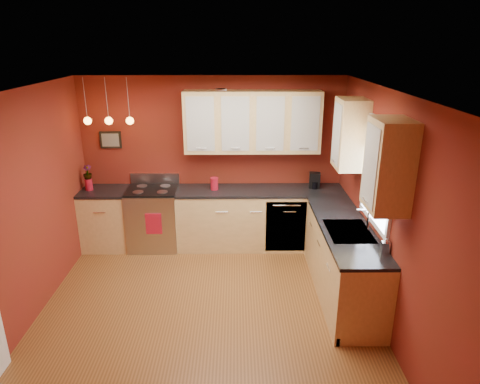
{
  "coord_description": "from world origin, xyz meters",
  "views": [
    {
      "loc": [
        0.36,
        -4.33,
        3.09
      ],
      "look_at": [
        0.41,
        1.0,
        1.19
      ],
      "focal_mm": 32.0,
      "sensor_mm": 36.0,
      "label": 1
    }
  ],
  "objects_px": {
    "red_canister": "(214,184)",
    "soap_pump": "(386,244)",
    "sink": "(349,233)",
    "coffee_maker": "(315,181)",
    "gas_range": "(154,218)"
  },
  "relations": [
    {
      "from": "red_canister",
      "to": "soap_pump",
      "type": "bearing_deg",
      "value": -46.95
    },
    {
      "from": "sink",
      "to": "red_canister",
      "type": "xyz_separation_m",
      "value": [
        -1.67,
        1.51,
        0.12
      ]
    },
    {
      "from": "sink",
      "to": "coffee_maker",
      "type": "relative_size",
      "value": 2.94
    },
    {
      "from": "red_canister",
      "to": "gas_range",
      "type": "bearing_deg",
      "value": -179.65
    },
    {
      "from": "gas_range",
      "to": "coffee_maker",
      "type": "xyz_separation_m",
      "value": [
        2.48,
        0.07,
        0.57
      ]
    },
    {
      "from": "coffee_maker",
      "to": "soap_pump",
      "type": "relative_size",
      "value": 1.26
    },
    {
      "from": "gas_range",
      "to": "coffee_maker",
      "type": "height_order",
      "value": "coffee_maker"
    },
    {
      "from": "sink",
      "to": "coffee_maker",
      "type": "xyz_separation_m",
      "value": [
        -0.14,
        1.57,
        0.13
      ]
    },
    {
      "from": "sink",
      "to": "soap_pump",
      "type": "bearing_deg",
      "value": -65.74
    },
    {
      "from": "sink",
      "to": "soap_pump",
      "type": "distance_m",
      "value": 0.61
    },
    {
      "from": "red_canister",
      "to": "sink",
      "type": "bearing_deg",
      "value": -42.0
    },
    {
      "from": "gas_range",
      "to": "sink",
      "type": "distance_m",
      "value": 3.05
    },
    {
      "from": "sink",
      "to": "coffee_maker",
      "type": "height_order",
      "value": "sink"
    },
    {
      "from": "sink",
      "to": "coffee_maker",
      "type": "bearing_deg",
      "value": 95.14
    },
    {
      "from": "gas_range",
      "to": "coffee_maker",
      "type": "distance_m",
      "value": 2.55
    }
  ]
}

